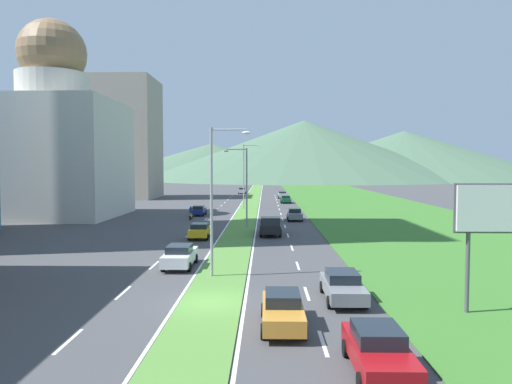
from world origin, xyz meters
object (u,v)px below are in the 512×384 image
Objects in this scene: car_2 at (180,256)px; car_6 at (378,350)px; car_7 at (199,210)px; car_8 at (295,214)px; car_1 at (282,195)px; car_0 at (283,310)px; street_lamp_far at (245,172)px; motorcycle_rider at (191,214)px; street_lamp_near at (216,192)px; billboard_roadside at (500,217)px; car_4 at (343,286)px; pickup_truck_0 at (270,226)px; car_3 at (242,191)px; car_9 at (200,231)px; street_lamp_mid at (244,182)px; car_5 at (286,199)px.

car_6 is at bearing -149.65° from car_2.
car_7 is 14.60m from car_8.
car_7 is (-13.30, -36.86, -0.05)m from car_1.
street_lamp_far is at bearing -175.95° from car_0.
motorcycle_rider is (-0.29, -5.31, 0.02)m from car_7.
car_1 is at bearing 84.71° from street_lamp_near.
billboard_roadside is 8.29m from car_4.
motorcycle_rider is (-10.60, 41.69, -0.03)m from car_0.
car_0 is 27.55m from pickup_truck_0.
street_lamp_far reaches higher than pickup_truck_0.
car_8 is at bearing 175.75° from car_0.
car_8 is at bearing 0.09° from car_1.
car_3 reaches higher than car_7.
pickup_truck_0 is at bearing -179.50° from car_0.
car_7 is 5.32m from motorcycle_rider.
street_lamp_near reaches higher than pickup_truck_0.
car_4 is at bearing -174.08° from car_3.
car_3 is at bearing -3.68° from motorcycle_rider.
car_8 reaches higher than car_0.
car_0 is at bearing -164.31° from car_9.
car_4 is at bearing -153.70° from car_9.
car_2 is 1.00× the size of car_4.
car_0 is at bearing -67.38° from street_lamp_near.
street_lamp_near is 1.52× the size of billboard_roadside.
street_lamp_far reaches higher than car_1.
street_lamp_mid is 30.20m from car_4.
car_6 is 48.20m from motorcycle_rider.
pickup_truck_0 is (-0.24, 27.55, 0.21)m from car_0.
street_lamp_mid is (0.74, 24.07, -0.18)m from street_lamp_near.
car_3 is 0.99× the size of car_7.
pickup_truck_0 is at bearing -82.73° from street_lamp_far.
car_7 is (-3.59, 34.79, -0.07)m from car_2.
motorcycle_rider is at bearing -92.29° from car_8.
street_lamp_far reaches higher than car_5.
street_lamp_far is 62.71m from car_6.
street_lamp_far is 44.27m from car_3.
car_4 is at bearing 0.23° from car_1.
billboard_roadside is 1.15× the size of pickup_truck_0.
street_lamp_far is 54.04m from car_4.
car_6 is at bearing -1.48° from car_4.
billboard_roadside is at bearing -27.27° from street_lamp_near.
street_lamp_mid is at bearing -26.37° from car_9.
car_0 is 1.02× the size of car_3.
car_5 is 0.90× the size of car_8.
pickup_truck_0 is at bearing -174.09° from car_6.
car_0 is 70.15m from car_5.
car_2 is at bearing -7.72° from car_1.
car_9 is at bearing -12.96° from car_5.
car_8 reaches higher than car_5.
car_3 is 0.99× the size of car_6.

